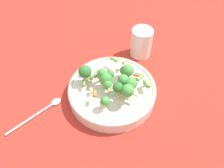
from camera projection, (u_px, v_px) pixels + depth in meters
name	position (u px, v px, depth m)	size (l,w,h in m)	color
ground_plane	(112.00, 95.00, 0.76)	(3.00, 3.00, 0.00)	#B72D23
bowl	(112.00, 91.00, 0.74)	(0.30, 0.30, 0.05)	silver
pasta_salad	(113.00, 79.00, 0.69)	(0.24, 0.21, 0.08)	#8CB766
cup	(141.00, 42.00, 0.86)	(0.08, 0.08, 0.12)	silver
spoon	(44.00, 109.00, 0.72)	(0.15, 0.16, 0.01)	silver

